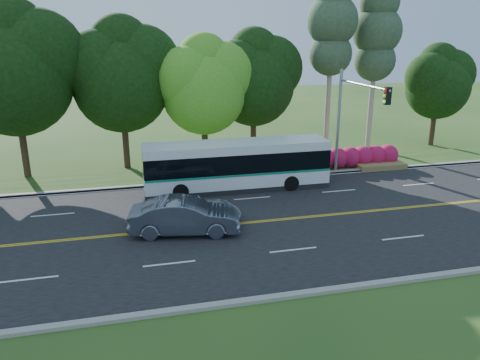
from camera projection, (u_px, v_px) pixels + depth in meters
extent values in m
plane|color=#284B19|center=(279.00, 220.00, 24.22)|extent=(120.00, 120.00, 0.00)
cube|color=black|center=(279.00, 220.00, 24.21)|extent=(60.00, 14.00, 0.02)
cube|color=gray|center=(245.00, 178.00, 30.81)|extent=(60.00, 0.30, 0.15)
cube|color=gray|center=(339.00, 289.00, 17.57)|extent=(60.00, 0.30, 0.15)
cube|color=#284B19|center=(239.00, 171.00, 32.54)|extent=(60.00, 4.00, 0.10)
cube|color=gold|center=(280.00, 220.00, 24.14)|extent=(57.00, 0.10, 0.00)
cube|color=gold|center=(279.00, 219.00, 24.28)|extent=(57.00, 0.10, 0.00)
cube|color=silver|center=(29.00, 279.00, 18.37)|extent=(2.20, 0.12, 0.00)
cube|color=silver|center=(169.00, 264.00, 19.61)|extent=(2.20, 0.12, 0.00)
cube|color=silver|center=(293.00, 250.00, 20.86)|extent=(2.20, 0.12, 0.00)
cube|color=silver|center=(403.00, 238.00, 22.10)|extent=(2.20, 0.12, 0.00)
cube|color=silver|center=(53.00, 215.00, 24.86)|extent=(2.20, 0.12, 0.00)
cube|color=silver|center=(157.00, 206.00, 26.10)|extent=(2.20, 0.12, 0.00)
cube|color=silver|center=(252.00, 198.00, 27.34)|extent=(2.20, 0.12, 0.00)
cube|color=silver|center=(339.00, 191.00, 28.58)|extent=(2.20, 0.12, 0.00)
cube|color=silver|center=(418.00, 184.00, 29.82)|extent=(2.20, 0.12, 0.00)
cube|color=silver|center=(246.00, 181.00, 30.55)|extent=(57.00, 0.12, 0.00)
cube|color=silver|center=(335.00, 286.00, 17.87)|extent=(57.00, 0.12, 0.00)
cylinder|color=#2E2014|center=(24.00, 149.00, 30.64)|extent=(0.44, 0.44, 3.96)
sphere|color=black|center=(14.00, 79.00, 29.28)|extent=(7.20, 7.20, 7.20)
sphere|color=black|center=(39.00, 55.00, 29.49)|extent=(5.76, 5.76, 5.76)
sphere|color=black|center=(11.00, 34.00, 28.86)|extent=(4.68, 4.68, 4.68)
cylinder|color=#2E2014|center=(126.00, 143.00, 33.09)|extent=(0.44, 0.44, 3.60)
sphere|color=black|center=(121.00, 84.00, 31.85)|extent=(6.60, 6.60, 6.60)
sphere|color=black|center=(142.00, 64.00, 32.06)|extent=(5.28, 5.28, 5.28)
sphere|color=black|center=(100.00, 67.00, 31.02)|extent=(4.95, 4.95, 4.95)
sphere|color=black|center=(120.00, 46.00, 31.49)|extent=(4.29, 4.29, 4.29)
cylinder|color=#2E2014|center=(205.00, 144.00, 33.46)|extent=(0.44, 0.44, 3.24)
sphere|color=#4D991F|center=(204.00, 93.00, 32.36)|extent=(5.80, 5.80, 5.80)
sphere|color=#4D991F|center=(221.00, 75.00, 32.58)|extent=(4.64, 4.64, 4.64)
sphere|color=#4D991F|center=(187.00, 79.00, 31.60)|extent=(4.35, 4.35, 4.35)
sphere|color=#4D991F|center=(203.00, 60.00, 32.09)|extent=(3.77, 3.77, 3.77)
cylinder|color=#2E2014|center=(253.00, 136.00, 35.73)|extent=(0.44, 0.44, 3.42)
sphere|color=black|center=(254.00, 85.00, 34.57)|extent=(6.00, 6.00, 6.00)
sphere|color=black|center=(270.00, 68.00, 34.79)|extent=(4.80, 4.80, 4.80)
sphere|color=black|center=(239.00, 71.00, 33.80)|extent=(4.50, 4.50, 4.50)
sphere|color=black|center=(254.00, 54.00, 34.28)|extent=(3.90, 3.90, 3.90)
cylinder|color=#AA9D89|center=(328.00, 92.00, 36.11)|extent=(0.40, 0.40, 9.80)
sphere|color=#314B2F|center=(331.00, 54.00, 35.27)|extent=(3.23, 3.23, 3.23)
sphere|color=#314B2F|center=(332.00, 21.00, 34.55)|extent=(3.80, 3.80, 3.80)
cylinder|color=#AA9D89|center=(372.00, 94.00, 37.59)|extent=(0.40, 0.40, 9.10)
sphere|color=#314B2F|center=(375.00, 61.00, 36.80)|extent=(3.23, 3.23, 3.23)
sphere|color=#314B2F|center=(377.00, 31.00, 36.13)|extent=(3.80, 3.80, 3.80)
sphere|color=#314B2F|center=(380.00, 2.00, 35.50)|extent=(3.04, 3.04, 3.04)
cylinder|color=#2E2014|center=(433.00, 127.00, 39.85)|extent=(0.44, 0.44, 3.06)
sphere|color=black|center=(438.00, 88.00, 38.84)|extent=(5.20, 5.20, 5.20)
sphere|color=black|center=(449.00, 74.00, 39.07)|extent=(4.16, 4.16, 4.16)
sphere|color=black|center=(429.00, 77.00, 38.14)|extent=(3.90, 3.90, 3.90)
sphere|color=black|center=(439.00, 63.00, 38.64)|extent=(3.38, 3.38, 3.38)
sphere|color=#A70D3B|center=(283.00, 162.00, 32.26)|extent=(1.50, 1.50, 1.50)
sphere|color=#A70D3B|center=(297.00, 161.00, 32.49)|extent=(1.50, 1.50, 1.50)
sphere|color=#A70D3B|center=(311.00, 160.00, 32.71)|extent=(1.50, 1.50, 1.50)
sphere|color=#A70D3B|center=(324.00, 159.00, 32.94)|extent=(1.50, 1.50, 1.50)
sphere|color=#A70D3B|center=(337.00, 158.00, 33.16)|extent=(1.50, 1.50, 1.50)
sphere|color=#A70D3B|center=(350.00, 157.00, 33.39)|extent=(1.50, 1.50, 1.50)
sphere|color=#A70D3B|center=(363.00, 156.00, 33.61)|extent=(1.50, 1.50, 1.50)
sphere|color=#A70D3B|center=(375.00, 156.00, 33.84)|extent=(1.50, 1.50, 1.50)
sphere|color=#A70D3B|center=(388.00, 155.00, 34.06)|extent=(1.50, 1.50, 1.50)
cube|color=olive|center=(380.00, 166.00, 33.26)|extent=(3.50, 1.40, 0.40)
cylinder|color=#93969C|center=(338.00, 122.00, 31.38)|extent=(0.20, 0.20, 7.00)
cylinder|color=#93969C|center=(363.00, 85.00, 27.76)|extent=(0.14, 6.00, 0.14)
cube|color=black|center=(388.00, 96.00, 25.26)|extent=(0.32, 0.28, 0.95)
sphere|color=red|center=(385.00, 90.00, 25.13)|extent=(0.18, 0.18, 0.18)
sphere|color=yellow|center=(385.00, 96.00, 25.22)|extent=(0.18, 0.18, 0.18)
sphere|color=#19D833|center=(384.00, 102.00, 25.31)|extent=(0.18, 0.18, 0.18)
cube|color=white|center=(237.00, 176.00, 28.78)|extent=(11.27, 2.45, 0.93)
cube|color=black|center=(237.00, 160.00, 28.46)|extent=(11.21, 2.49, 1.16)
cube|color=white|center=(237.00, 146.00, 28.21)|extent=(11.27, 2.45, 0.52)
cube|color=#0D7B61|center=(237.00, 170.00, 28.65)|extent=(11.21, 2.50, 0.13)
cube|color=black|center=(143.00, 164.00, 27.20)|extent=(0.07, 2.20, 1.60)
cube|color=#19E54C|center=(142.00, 149.00, 26.93)|extent=(0.06, 1.44, 0.21)
cube|color=black|center=(237.00, 186.00, 28.97)|extent=(11.27, 2.35, 0.33)
cylinder|color=black|center=(181.00, 191.00, 27.04)|extent=(0.94, 0.27, 0.94)
cylinder|color=black|center=(177.00, 180.00, 29.12)|extent=(0.94, 0.27, 0.94)
cylinder|color=black|center=(291.00, 183.00, 28.53)|extent=(0.94, 0.27, 0.94)
cylinder|color=black|center=(280.00, 173.00, 30.61)|extent=(0.94, 0.27, 0.94)
imported|color=slate|center=(185.00, 216.00, 22.37)|extent=(5.46, 2.68, 1.72)
imported|color=white|center=(191.00, 211.00, 23.45)|extent=(5.27, 2.92, 1.40)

